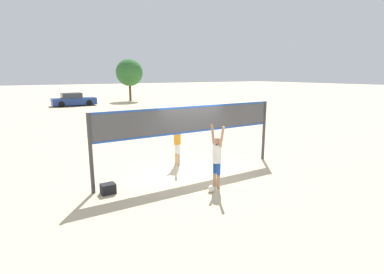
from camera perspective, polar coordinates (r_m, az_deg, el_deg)
ground_plane at (r=11.03m, az=0.00°, el=-6.89°), size 200.00×200.00×0.00m
volleyball_net at (r=10.59m, az=0.00°, el=2.14°), size 7.19×0.12×2.46m
player_spiker at (r=9.40m, az=4.76°, el=-3.50°), size 0.28×0.69×2.03m
player_blocker at (r=11.78m, az=-2.84°, el=-0.27°), size 0.28×0.69×2.04m
volleyball at (r=9.33m, az=3.67°, el=-9.79°), size 0.21×0.21×0.21m
gear_bag at (r=9.53m, az=-15.69°, el=-9.45°), size 0.42×0.33×0.31m
parked_car_near at (r=36.68m, az=-21.64°, el=6.56°), size 4.72×2.01×1.46m
tree_left_cluster at (r=41.02m, az=-11.84°, el=11.91°), size 3.51×3.51×5.48m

